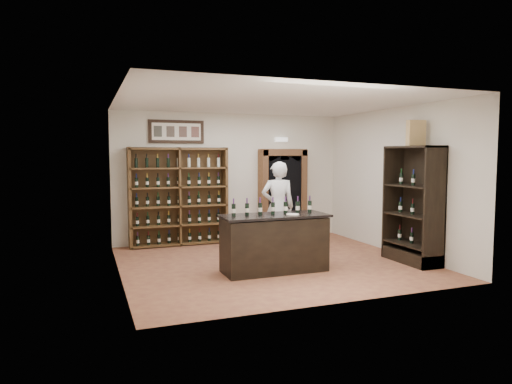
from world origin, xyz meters
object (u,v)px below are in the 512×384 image
shopkeeper (278,207)px  wine_crate (416,133)px  wine_shelf (179,196)px  side_cabinet (414,223)px  tasting_counter (274,243)px  counter_bottle_0 (234,210)px

shopkeeper → wine_crate: size_ratio=4.03×
shopkeeper → wine_shelf: bearing=-24.7°
side_cabinet → wine_shelf: bearing=139.8°
wine_shelf → side_cabinet: 5.02m
tasting_counter → counter_bottle_0: size_ratio=6.27×
wine_crate → tasting_counter: bearing=-177.8°
side_cabinet → shopkeeper: 2.70m
wine_shelf → counter_bottle_0: wine_shelf is taller
tasting_counter → wine_crate: bearing=-7.1°
counter_bottle_0 → shopkeeper: size_ratio=0.16×
shopkeeper → side_cabinet: bearing=152.9°
side_cabinet → counter_bottle_0: bearing=173.9°
wine_shelf → shopkeeper: bearing=-38.9°
wine_shelf → shopkeeper: wine_shelf is taller
counter_bottle_0 → wine_shelf: bearing=97.6°
side_cabinet → tasting_counter: bearing=173.7°
wine_shelf → side_cabinet: size_ratio=1.00×
counter_bottle_0 → tasting_counter: bearing=-5.5°
counter_bottle_0 → side_cabinet: bearing=-6.1°
tasting_counter → side_cabinet: size_ratio=0.85×
shopkeeper → wine_crate: wine_crate is taller
counter_bottle_0 → shopkeeper: (1.42, 1.41, -0.16)m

